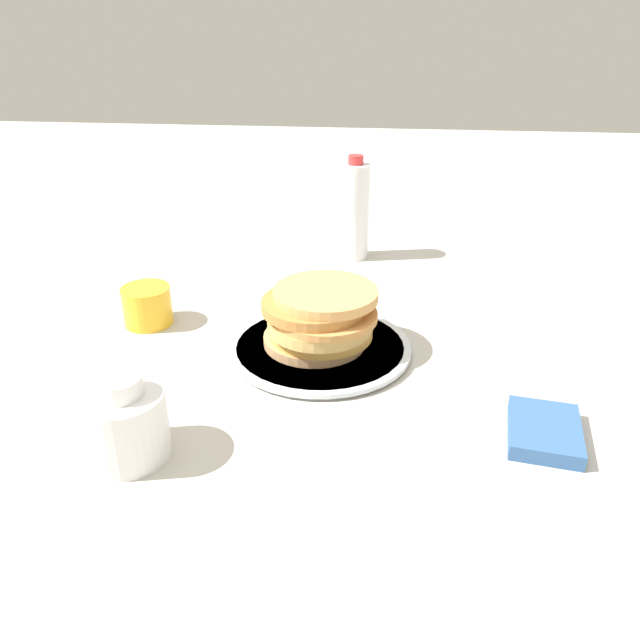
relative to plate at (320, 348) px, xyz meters
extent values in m
plane|color=#BCB7AD|center=(0.01, 0.01, -0.01)|extent=(4.00, 4.00, 0.00)
cylinder|color=silver|center=(0.00, 0.00, 0.00)|extent=(0.25, 0.25, 0.01)
cylinder|color=silver|center=(0.00, 0.00, 0.00)|extent=(0.28, 0.28, 0.01)
cylinder|color=tan|center=(0.00, 0.01, 0.01)|extent=(0.16, 0.16, 0.01)
cylinder|color=gold|center=(0.00, 0.00, 0.03)|extent=(0.16, 0.16, 0.02)
cylinder|color=tan|center=(-0.01, 0.00, 0.04)|extent=(0.16, 0.16, 0.02)
cylinder|color=#C98848|center=(-0.01, -0.01, 0.06)|extent=(0.16, 0.16, 0.01)
cylinder|color=#B47538|center=(0.00, 0.00, 0.07)|extent=(0.16, 0.16, 0.02)
cylinder|color=tan|center=(0.00, -0.01, 0.09)|extent=(0.16, 0.16, 0.02)
cylinder|color=yellow|center=(0.06, 0.29, 0.03)|extent=(0.08, 0.08, 0.06)
cylinder|color=white|center=(-0.27, 0.19, 0.03)|extent=(0.10, 0.10, 0.08)
cylinder|color=white|center=(-0.27, 0.19, 0.09)|extent=(0.05, 0.05, 0.02)
cylinder|color=white|center=(0.41, -0.02, 0.09)|extent=(0.06, 0.06, 0.19)
cylinder|color=red|center=(0.41, -0.02, 0.20)|extent=(0.03, 0.03, 0.02)
cube|color=#33598C|center=(-0.18, -0.29, 0.00)|extent=(0.12, 0.10, 0.02)
camera|label=1|loc=(-0.82, -0.09, 0.46)|focal=35.00mm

